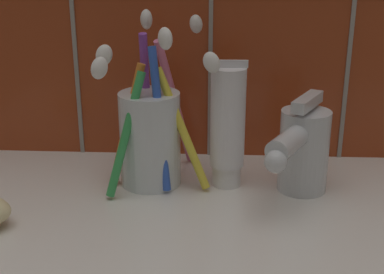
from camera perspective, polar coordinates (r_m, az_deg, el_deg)
name	(u,v)px	position (r cm, az deg, el deg)	size (l,w,h in cm)	color
sink_counter	(189,227)	(53.44, -0.33, -9.56)	(65.35, 34.85, 2.00)	silver
toothbrush_cup	(151,132)	(58.32, -4.42, 0.57)	(13.62, 13.92, 18.78)	silver
toothpaste_tube	(228,125)	(57.54, 3.83, 1.27)	(3.93, 3.74, 14.03)	white
sink_faucet	(301,148)	(57.39, 11.58, -1.17)	(7.50, 11.22, 10.50)	silver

